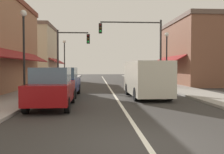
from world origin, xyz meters
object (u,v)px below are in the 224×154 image
object	(u,v)px
parked_car_nearest_left	(52,88)
van_in_lane	(146,78)
street_lamp_left_far	(64,54)
traffic_signal_left_corner	(69,49)
street_lamp_right_mid	(167,51)
parked_car_second_left	(64,82)
traffic_signal_mast_arm	(140,41)
street_lamp_left_near	(24,40)

from	to	relation	value
parked_car_nearest_left	van_in_lane	bearing A→B (deg)	34.62
parked_car_nearest_left	street_lamp_left_far	size ratio (longest dim) A/B	0.83
van_in_lane	traffic_signal_left_corner	world-z (taller)	traffic_signal_left_corner
van_in_lane	street_lamp_right_mid	xyz separation A→B (m)	(3.02, 6.30, 2.05)
parked_car_second_left	street_lamp_right_mid	size ratio (longest dim) A/B	0.87
van_in_lane	traffic_signal_left_corner	bearing A→B (deg)	119.00
van_in_lane	traffic_signal_mast_arm	size ratio (longest dim) A/B	0.85
traffic_signal_mast_arm	street_lamp_left_far	distance (m)	10.24
parked_car_second_left	street_lamp_right_mid	distance (m)	9.90
street_lamp_right_mid	street_lamp_left_far	bearing A→B (deg)	138.25
parked_car_second_left	street_lamp_left_near	size ratio (longest dim) A/B	0.84
traffic_signal_mast_arm	street_lamp_left_far	size ratio (longest dim) A/B	1.24
parked_car_second_left	traffic_signal_mast_arm	distance (m)	10.02
traffic_signal_left_corner	parked_car_second_left	bearing A→B (deg)	-86.07
traffic_signal_mast_arm	street_lamp_right_mid	size ratio (longest dim) A/B	1.30
traffic_signal_mast_arm	van_in_lane	bearing A→B (deg)	-97.34
traffic_signal_mast_arm	street_lamp_left_far	xyz separation A→B (m)	(-7.68, 6.72, -0.89)
van_in_lane	street_lamp_left_near	world-z (taller)	street_lamp_left_near
parked_car_second_left	street_lamp_left_near	bearing A→B (deg)	-146.52
parked_car_nearest_left	parked_car_second_left	world-z (taller)	same
traffic_signal_left_corner	street_lamp_right_mid	distance (m)	9.17
parked_car_second_left	van_in_lane	world-z (taller)	van_in_lane
traffic_signal_mast_arm	street_lamp_left_near	distance (m)	11.76
parked_car_second_left	traffic_signal_left_corner	xyz separation A→B (m)	(-0.59, 8.66, 2.65)
parked_car_second_left	street_lamp_left_far	size ratio (longest dim) A/B	0.83
street_lamp_right_mid	street_lamp_left_far	size ratio (longest dim) A/B	0.95
van_in_lane	street_lamp_left_near	xyz separation A→B (m)	(-6.96, -0.37, 2.17)
street_lamp_left_near	street_lamp_right_mid	size ratio (longest dim) A/B	1.05
traffic_signal_left_corner	street_lamp_left_near	distance (m)	10.03
van_in_lane	street_lamp_right_mid	bearing A→B (deg)	63.29
street_lamp_left_near	street_lamp_right_mid	world-z (taller)	street_lamp_left_near
traffic_signal_left_corner	street_lamp_right_mid	bearing A→B (deg)	-20.79
parked_car_nearest_left	street_lamp_left_far	world-z (taller)	street_lamp_left_far
van_in_lane	street_lamp_left_near	distance (m)	7.30
van_in_lane	street_lamp_left_far	bearing A→B (deg)	112.83
traffic_signal_mast_arm	traffic_signal_left_corner	size ratio (longest dim) A/B	1.15
traffic_signal_mast_arm	street_lamp_left_far	world-z (taller)	traffic_signal_mast_arm
parked_car_nearest_left	van_in_lane	distance (m)	6.02
street_lamp_left_far	street_lamp_right_mid	bearing A→B (deg)	-41.75
parked_car_nearest_left	traffic_signal_mast_arm	world-z (taller)	traffic_signal_mast_arm
parked_car_second_left	traffic_signal_mast_arm	size ratio (longest dim) A/B	0.67
parked_car_second_left	street_lamp_right_mid	world-z (taller)	street_lamp_right_mid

